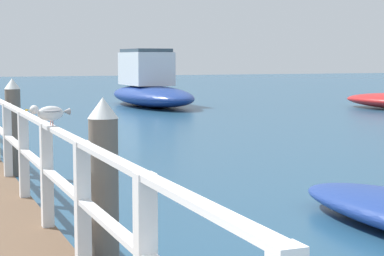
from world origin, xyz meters
name	(u,v)px	position (x,y,z in m)	size (l,w,h in m)	color
pier_railing	(1,126)	(1.14, 9.99, 1.07)	(0.12, 18.50, 1.11)	white
dock_piling_near	(104,191)	(1.52, 4.89, 0.91)	(0.29, 0.29, 1.81)	#6B6056
dock_piling_far	(13,127)	(1.52, 11.44, 0.91)	(0.29, 0.29, 1.81)	#6B6056
seagull_foreground	(50,113)	(1.13, 5.51, 1.63)	(0.47, 0.23, 0.21)	white
boat_5	(150,87)	(9.71, 27.90, 0.87)	(2.86, 7.66, 2.60)	navy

